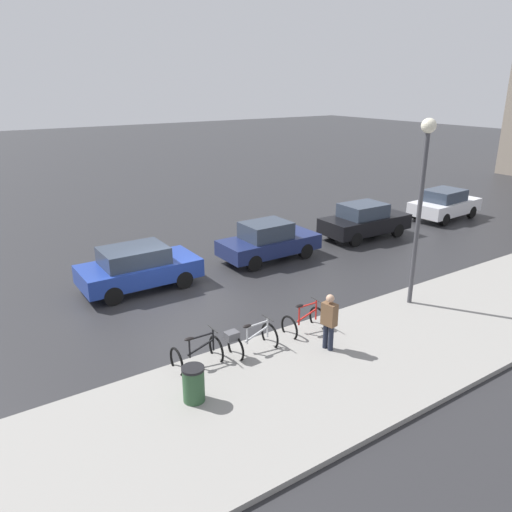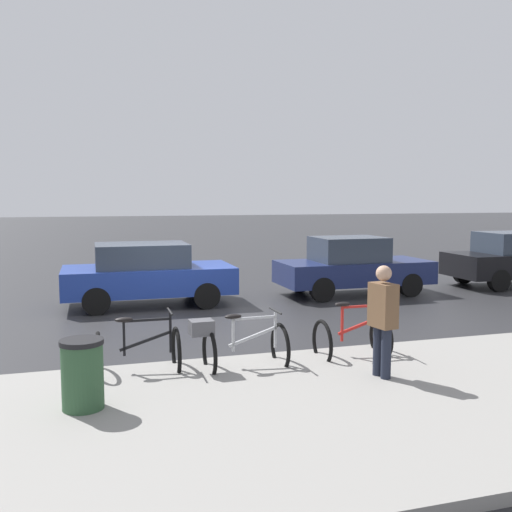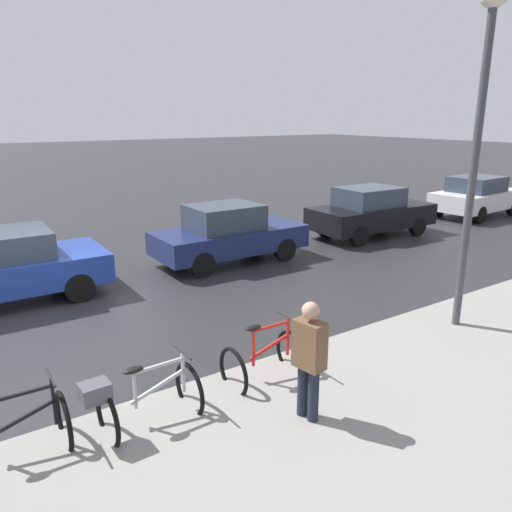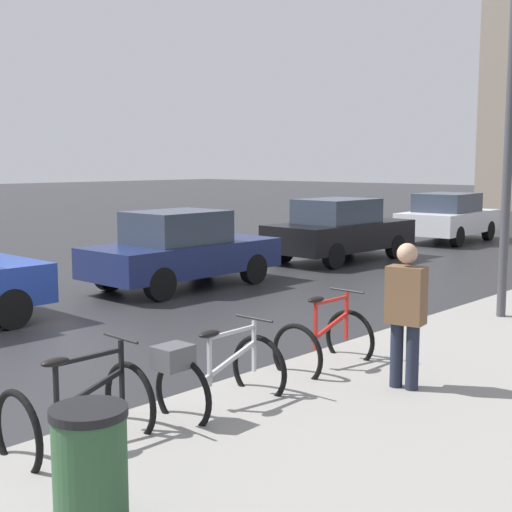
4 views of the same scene
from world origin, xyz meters
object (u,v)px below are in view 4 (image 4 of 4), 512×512
Objects in this scene: bicycle_nearest at (78,413)px; trash_bin at (91,479)px; streetlamp at (512,61)px; pedestrian at (406,313)px; car_white at (448,217)px; car_black at (340,230)px; bicycle_second at (213,374)px; bicycle_third at (325,343)px; car_navy at (181,250)px.

trash_bin is (1.34, -0.77, 0.08)m from bicycle_nearest.
streetlamp is (0.50, 7.49, 3.68)m from bicycle_nearest.
pedestrian is 0.29× the size of streetlamp.
car_white is at bearing 121.70° from streetlamp.
car_black is at bearing -89.42° from car_white.
bicycle_nearest is 0.29× the size of car_white.
bicycle_second is at bearing 81.47° from bicycle_nearest.
bicycle_third is 1.12× the size of trash_bin.
bicycle_second is 1.31× the size of bicycle_third.
car_navy is at bearing 132.66° from bicycle_nearest.
bicycle_second is 7.06m from streetlamp.
car_black is 2.51× the size of pedestrian.
streetlamp is at bearing 100.45° from pedestrian.
car_white reaches higher than bicycle_nearest.
car_black is 6.02m from car_white.
car_navy is at bearing 153.78° from bicycle_third.
streetlamp reaches higher than trash_bin.
bicycle_second is at bearing -119.98° from pedestrian.
bicycle_third is at bearing 174.24° from pedestrian.
car_navy is 0.70× the size of streetlamp.
bicycle_nearest is at bearing -111.35° from pedestrian.
bicycle_second is 2.47m from trash_bin.
car_navy is at bearing 140.99° from bicycle_second.
car_black is 4.39× the size of trash_bin.
streetlamp is (-0.78, 4.22, 3.12)m from pedestrian.
car_navy is 5.50m from car_black.
bicycle_third reaches higher than bicycle_second.
bicycle_nearest is 1.44m from bicycle_second.
bicycle_second is 0.24× the size of streetlamp.
car_black is at bearing 90.14° from car_navy.
trash_bin is at bearing -62.96° from bicycle_second.
bicycle_third is 6.61m from car_navy.
pedestrian is 5.31m from streetlamp.
trash_bin is (7.14, -7.07, -0.28)m from car_navy.
car_navy is 2.41× the size of pedestrian.
bicycle_nearest is 0.29× the size of car_navy.
bicycle_third is at bearing 88.13° from bicycle_nearest.
car_white is 12.58m from streetlamp.
car_navy is 7.71m from pedestrian.
streetlamp is at bearing 86.19° from bicycle_nearest.
car_navy is (-5.92, 2.92, 0.37)m from bicycle_third.
bicycle_nearest is 1.54m from trash_bin.
bicycle_third is at bearing -67.45° from car_white.
bicycle_third is at bearing -26.22° from car_navy.
car_black is 11.10m from pedestrian.
bicycle_second is 0.35× the size of car_white.
car_white reaches higher than bicycle_second.
bicycle_third is at bearing 106.40° from trash_bin.
pedestrian reaches higher than car_black.
car_black is at bearing 119.64° from trash_bin.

